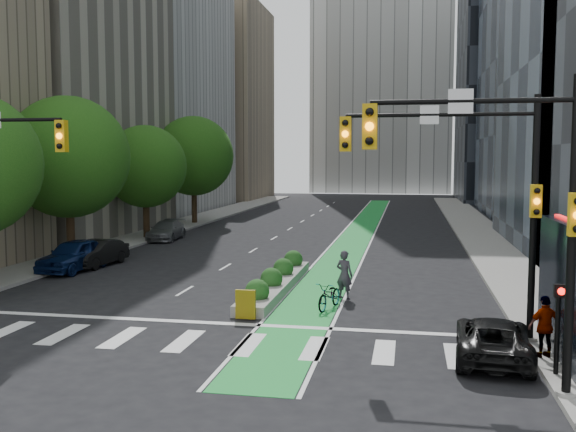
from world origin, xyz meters
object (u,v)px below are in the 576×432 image
at_px(cyclist, 344,275).
at_px(parked_car_left_far, 166,230).
at_px(parked_car_left_near, 74,255).
at_px(median_planter, 277,281).
at_px(bicycle, 330,295).
at_px(pedestrian_far, 545,326).
at_px(parked_car_left_mid, 97,253).
at_px(parked_car_right, 493,339).

bearing_deg(cyclist, parked_car_left_far, -25.47).
bearing_deg(parked_car_left_near, cyclist, -11.83).
distance_m(median_planter, parked_car_left_near, 11.02).
relative_size(bicycle, pedestrian_far, 1.14).
relative_size(bicycle, cyclist, 0.99).
bearing_deg(cyclist, bicycle, 102.79).
bearing_deg(parked_car_left_mid, parked_car_right, -28.77).
height_order(parked_car_left_near, parked_car_left_far, parked_car_left_near).
distance_m(median_planter, cyclist, 3.29).
height_order(bicycle, parked_car_right, parked_car_right).
xyz_separation_m(bicycle, parked_car_left_far, (-13.32, 17.82, 0.14)).
bearing_deg(bicycle, parked_car_left_mid, 166.73).
distance_m(parked_car_left_near, parked_car_right, 21.36).
distance_m(parked_car_left_far, parked_car_right, 29.42).
bearing_deg(parked_car_left_far, pedestrian_far, -53.42).
distance_m(cyclist, parked_car_left_far, 21.08).
bearing_deg(median_planter, parked_car_left_mid, 158.51).
relative_size(median_planter, parked_car_left_mid, 2.53).
xyz_separation_m(parked_car_left_mid, pedestrian_far, (19.33, -12.17, 0.33)).
bearing_deg(bicycle, parked_car_right, -29.13).
height_order(bicycle, parked_car_left_near, parked_car_left_near).
bearing_deg(parked_car_left_far, median_planter, -58.32).
bearing_deg(parked_car_right, parked_car_left_near, -25.69).
bearing_deg(pedestrian_far, parked_car_left_mid, -53.14).
relative_size(parked_car_left_near, parked_car_left_mid, 1.13).
bearing_deg(pedestrian_far, median_planter, -62.78).
xyz_separation_m(cyclist, parked_car_right, (4.77, -6.88, -0.38)).
bearing_deg(parked_car_left_near, bicycle, -19.06).
height_order(cyclist, parked_car_left_far, cyclist).
bearing_deg(cyclist, parked_car_right, 148.81).
bearing_deg(bicycle, median_planter, 146.17).
xyz_separation_m(median_planter, parked_car_left_mid, (-10.23, 4.03, 0.30)).
height_order(median_planter, parked_car_left_mid, parked_car_left_mid).
height_order(median_planter, cyclist, cyclist).
bearing_deg(parked_car_right, parked_car_left_far, -46.64).
height_order(median_planter, pedestrian_far, pedestrian_far).
relative_size(parked_car_left_near, pedestrian_far, 2.72).
bearing_deg(pedestrian_far, parked_car_right, -20.57).
xyz_separation_m(median_planter, parked_car_right, (7.75, -8.15, 0.22)).
relative_size(median_planter, pedestrian_far, 6.09).
distance_m(cyclist, parked_car_left_near, 14.22).
bearing_deg(parked_car_left_near, parked_car_right, -26.27).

